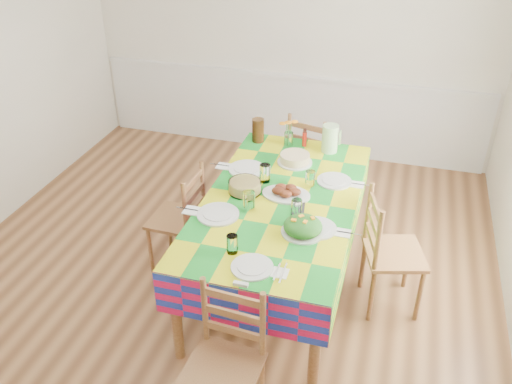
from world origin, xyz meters
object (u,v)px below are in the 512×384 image
green_pitcher (330,138)px  chair_right (388,253)px  meat_platter (286,192)px  chair_near (225,364)px  tea_pitcher (258,130)px  chair_left (181,219)px  chair_far (311,159)px  dining_table (280,209)px

green_pitcher → chair_right: size_ratio=0.24×
meat_platter → chair_near: size_ratio=0.38×
tea_pitcher → chair_right: (1.25, -0.89, -0.43)m
chair_near → chair_left: chair_near is taller
green_pitcher → chair_right: bearing=-55.1°
meat_platter → chair_left: (-0.86, -0.05, -0.37)m
chair_far → tea_pitcher: bearing=61.3°
dining_table → chair_left: chair_left is taller
chair_near → chair_far: same height
tea_pitcher → meat_platter: bearing=-61.1°
dining_table → green_pitcher: (0.22, 0.86, 0.21)m
tea_pitcher → chair_right: 1.60m
green_pitcher → chair_near: 2.22m
green_pitcher → chair_near: size_ratio=0.25×
chair_left → chair_right: (1.65, -0.01, 0.02)m
tea_pitcher → chair_far: 0.74m
chair_near → green_pitcher: bearing=88.3°
meat_platter → green_pitcher: bearing=76.9°
dining_table → tea_pitcher: bearing=115.9°
meat_platter → chair_near: chair_near is taller
green_pitcher → chair_far: 0.68m
meat_platter → chair_left: 0.94m
tea_pitcher → chair_far: bearing=46.0°
chair_right → chair_left: bearing=73.3°
chair_right → chair_near: bearing=131.1°
dining_table → chair_far: chair_far is taller
tea_pitcher → chair_far: (0.41, 0.43, -0.44)m
chair_left → chair_right: 1.66m
meat_platter → green_pitcher: green_pitcher is taller
chair_far → meat_platter: bearing=107.1°
chair_far → chair_left: size_ratio=1.02×
chair_left → tea_pitcher: bearing=157.2°
meat_platter → green_pitcher: (0.19, 0.81, 0.09)m
chair_left → chair_far: bearing=149.8°
meat_platter → chair_near: 1.41m
dining_table → chair_far: (-0.01, 1.31, -0.25)m
dining_table → chair_right: bearing=-0.9°
dining_table → chair_near: size_ratio=2.18×
green_pitcher → tea_pitcher: green_pitcher is taller
chair_near → chair_right: 1.53m
chair_near → chair_far: size_ratio=1.00×
green_pitcher → tea_pitcher: (-0.64, 0.01, -0.01)m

